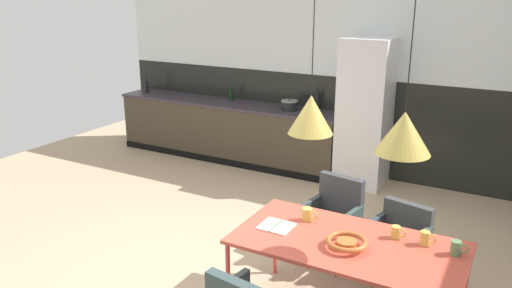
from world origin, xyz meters
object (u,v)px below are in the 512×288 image
Objects in this scene: mug_white_ceramic at (425,238)px; bottle_spice_small at (317,101)px; fruit_bowl at (347,242)px; bottle_wine_green at (146,86)px; pendant_lamp_over_table_far at (404,133)px; cooking_pot at (289,105)px; refrigerator_column at (365,113)px; mug_short_terracotta at (396,232)px; pendant_lamp_over_table_near at (311,114)px; bottle_oil_tall at (231,94)px; mug_dark_espresso at (456,248)px; mug_wide_latte at (308,214)px; armchair_by_stool at (400,233)px; dining_table at (348,247)px; armchair_near_window at (335,210)px; open_book at (276,226)px.

bottle_spice_small is (-2.10, 3.00, 0.24)m from mug_white_ceramic.
bottle_wine_green is (-4.56, 3.11, 0.23)m from fruit_bowl.
pendant_lamp_over_table_far is at bearing -124.93° from mug_white_ceramic.
refrigerator_column is at bearing 0.45° from cooking_pot.
pendant_lamp_over_table_near is (-0.64, -0.22, 0.89)m from mug_short_terracotta.
mug_dark_espresso is at bearing -38.54° from bottle_oil_tall.
mug_dark_espresso is (1.15, -0.00, 0.00)m from mug_wide_latte.
mug_short_terracotta is 0.36× the size of bottle_spice_small.
cooking_pot is 3.84m from pendant_lamp_over_table_far.
pendant_lamp_over_table_far reaches higher than mug_dark_espresso.
mug_short_terracotta is 0.10× the size of pendant_lamp_over_table_near.
mug_wide_latte is 0.11× the size of pendant_lamp_over_table_near.
mug_white_ceramic is at bearing 129.19° from armchair_by_stool.
refrigerator_column is 6.33× the size of fruit_bowl.
mug_wide_latte is 0.55× the size of cooking_pot.
dining_table is 3.61m from bottle_spice_small.
fruit_bowl is 1.27× the size of cooking_pot.
pendant_lamp_over_table_far is (0.76, -0.21, 0.85)m from mug_wide_latte.
pendant_lamp_over_table_near and pendant_lamp_over_table_far have the same top height.
refrigerator_column is 7.60× the size of bottle_wine_green.
mug_wide_latte is (-0.43, 0.28, 0.01)m from fruit_bowl.
mug_wide_latte is (0.03, -0.74, 0.26)m from armchair_near_window.
mug_white_ceramic is at bearing -48.84° from cooking_pot.
mug_short_terracotta is 3.56m from cooking_pot.
cooking_pot is at bearing 117.71° from pendant_lamp_over_table_near.
pendant_lamp_over_table_near is (1.57, -3.00, 0.70)m from cooking_pot.
mug_wide_latte reaches higher than open_book.
mug_white_ceramic is 5.78m from bottle_wine_green.
mug_white_ceramic is 0.10× the size of pendant_lamp_over_table_near.
bottle_wine_green is (-3.72, -0.00, 0.02)m from refrigerator_column.
open_book is (-0.14, -0.96, 0.21)m from armchair_near_window.
mug_wide_latte is at bearing 112.25° from pendant_lamp_over_table_near.
dining_table is at bearing 125.16° from armchair_near_window.
open_book is 0.80× the size of bottle_spice_small.
bottle_spice_small is at bearing 111.08° from pendant_lamp_over_table_near.
mug_wide_latte is at bearing 101.84° from armchair_near_window.
dining_table is 1.04m from armchair_near_window.
mug_white_ceramic is (1.10, 0.27, 0.05)m from open_book.
refrigerator_column is at bearing -3.27° from bottle_oil_tall.
pendant_lamp_over_table_near is (-0.34, 0.02, 0.98)m from dining_table.
fruit_bowl is 0.26× the size of pendant_lamp_over_table_near.
open_book is at bearing -176.16° from dining_table.
open_book is 0.21× the size of pendant_lamp_over_table_far.
bottle_wine_green is (-4.10, 2.09, 0.48)m from armchair_near_window.
open_book is 2.12× the size of mug_white_ceramic.
armchair_near_window is 1.00m from open_book.
armchair_by_stool is at bearing -176.16° from armchair_near_window.
bottle_oil_tall is at bearing 130.06° from pendant_lamp_over_table_near.
armchair_near_window is (-0.44, 0.93, -0.16)m from dining_table.
armchair_near_window is 0.68× the size of pendant_lamp_over_table_far.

